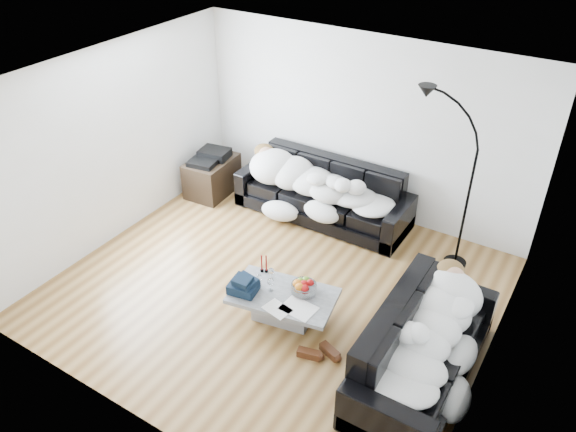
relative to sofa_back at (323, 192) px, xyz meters
The scene contains 24 objects.
ground 1.81m from the sofa_back, 80.11° to the right, with size 5.00×5.00×0.00m, color brown.
wall_back 1.07m from the sofa_back, 59.45° to the left, with size 5.00×0.02×2.60m, color silver.
wall_left 2.94m from the sofa_back, 141.67° to the right, with size 0.02×4.50×2.60m, color silver.
wall_right 3.41m from the sofa_back, 31.79° to the right, with size 0.02×4.50×2.60m, color silver.
ceiling 2.81m from the sofa_back, 80.11° to the right, with size 5.00×5.00×0.00m, color white.
sofa_back is the anchor object (origin of this frame).
sofa_right 3.11m from the sofa_back, 42.38° to the right, with size 2.09×0.89×0.84m, color black.
sleeper_back 0.23m from the sofa_back, 90.00° to the right, with size 2.14×0.74×0.43m, color white, non-canonical shape.
sleeper_right 3.12m from the sofa_back, 42.38° to the right, with size 1.79×0.76×0.44m, color white, non-canonical shape.
teal_cushion 2.68m from the sofa_back, 32.95° to the right, with size 0.36×0.30×0.20m, color #094540.
coffee_table 2.22m from the sofa_back, 72.72° to the right, with size 1.17×0.68×0.34m, color #939699.
fruit_bowl 2.12m from the sofa_back, 66.90° to the right, with size 0.29×0.29×0.18m, color white.
wine_glass_a 2.00m from the sofa_back, 78.40° to the right, with size 0.07×0.07×0.17m, color white.
wine_glass_b 2.15m from the sofa_back, 80.90° to the right, with size 0.06×0.06×0.15m, color white.
wine_glass_c 2.18m from the sofa_back, 76.83° to the right, with size 0.07×0.07×0.17m, color white.
candle_left 1.91m from the sofa_back, 83.31° to the right, with size 0.04×0.04×0.23m, color maroon.
candle_right 1.89m from the sofa_back, 81.74° to the right, with size 0.04×0.04×0.23m, color maroon.
newspaper_a 2.40m from the sofa_back, 67.40° to the right, with size 0.37×0.28×0.01m, color silver.
newspaper_b 2.46m from the sofa_back, 72.69° to the right, with size 0.29×0.21×0.01m, color silver.
navy_jacket 2.33m from the sofa_back, 84.71° to the right, with size 0.34×0.28×0.17m, color black, non-canonical shape.
shoes 2.76m from the sofa_back, 61.81° to the right, with size 0.42×0.31×0.10m, color #472311, non-canonical shape.
av_cabinet 1.82m from the sofa_back, behind, with size 0.57×0.82×0.57m, color black.
stereo 1.83m from the sofa_back, behind, with size 0.44×0.34×0.13m, color black.
floor_lamp 2.10m from the sofa_back, ahead, with size 0.73×0.29×2.01m, color black, non-canonical shape.
Camera 1 is at (2.92, -4.40, 4.52)m, focal length 35.00 mm.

